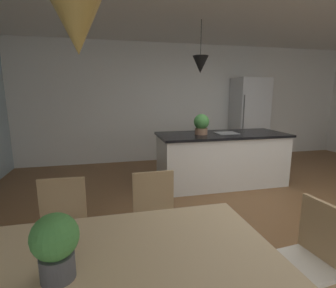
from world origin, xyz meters
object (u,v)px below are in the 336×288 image
Objects in this scene: chair_far_left at (61,229)px; kitchen_island at (221,158)px; potted_plant_on_island at (201,124)px; chair_far_right at (156,219)px; potted_plant_on_table at (55,244)px; refrigerator at (249,119)px; dining_table at (110,267)px; chair_kitchen_end at (306,263)px.

kitchen_island is (2.31, 1.91, -0.01)m from chair_far_left.
kitchen_island is at bearing 39.61° from chair_far_left.
chair_far_right is at bearing -120.64° from potted_plant_on_island.
chair_far_left is 2.55× the size of potted_plant_on_island.
chair_far_right is 1.00× the size of chair_far_left.
chair_far_left is 0.39× the size of kitchen_island.
potted_plant_on_table reaches higher than kitchen_island.
potted_plant_on_island is at bearing -139.65° from refrigerator.
refrigerator is 5.69× the size of potted_plant_on_island.
chair_far_left is 1.05m from potted_plant_on_table.
chair_far_right is 2.31m from potted_plant_on_island.
chair_far_left is at bearing 115.64° from dining_table.
kitchen_island is 1.14× the size of refrigerator.
dining_table is 1.27m from chair_kitchen_end.
dining_table is at bearing -179.79° from chair_kitchen_end.
kitchen_island is 0.73m from potted_plant_on_island.
chair_far_right and chair_far_left have the same top height.
potted_plant_on_table is (-0.23, -0.12, 0.24)m from dining_table.
chair_kitchen_end is at bearing 4.85° from potted_plant_on_table.
dining_table is at bearing -64.36° from chair_far_left.
refrigerator is at bearing 47.31° from kitchen_island.
potted_plant_on_table is (-0.62, -0.94, 0.44)m from chair_far_right.
chair_kitchen_end is at bearing 0.21° from dining_table.
dining_table is 0.91× the size of refrigerator.
dining_table is 0.93m from chair_far_right.
kitchen_island reaches higher than chair_kitchen_end.
potted_plant_on_island is 1.09× the size of potted_plant_on_table.
potted_plant_on_table is at bearing -151.95° from dining_table.
potted_plant_on_island reaches higher than dining_table.
chair_far_left is at bearing -140.39° from kitchen_island.
refrigerator is at bearing 49.60° from chair_far_right.
potted_plant_on_table is at bearing -121.61° from potted_plant_on_island.
potted_plant_on_island reaches higher than chair_kitchen_end.
potted_plant_on_table is at bearing -126.90° from kitchen_island.
refrigerator is 6.21× the size of potted_plant_on_table.
chair_kitchen_end is 2.81m from potted_plant_on_island.
dining_table is 5.41m from refrigerator.
potted_plant_on_table is (0.17, -0.94, 0.44)m from chair_far_left.
refrigerator reaches higher than kitchen_island.
refrigerator is (1.40, 1.52, 0.51)m from kitchen_island.
chair_far_left reaches higher than dining_table.
refrigerator is (3.32, 4.26, 0.30)m from dining_table.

